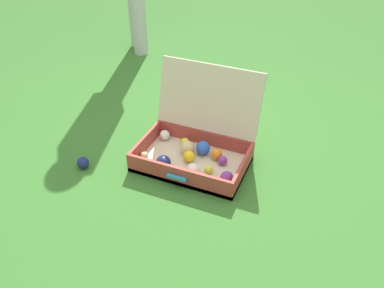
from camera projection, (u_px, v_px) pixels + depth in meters
ground_plane at (196, 167)px, 2.25m from camera, size 16.00×16.00×0.00m
open_suitcase at (196, 144)px, 2.25m from camera, size 0.60×0.52×0.49m
stray_ball_on_grass at (83, 163)px, 2.23m from camera, size 0.07×0.07×0.07m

